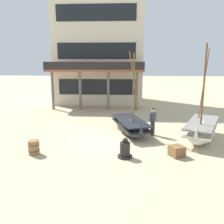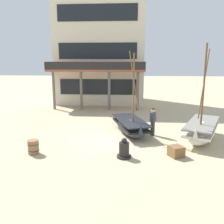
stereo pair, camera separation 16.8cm
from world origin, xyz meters
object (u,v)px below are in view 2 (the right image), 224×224
(capstan_winch, at_px, (124,150))
(harbor_building_main, at_px, (101,52))
(wooden_barrel, at_px, (33,147))
(cargo_crate, at_px, (176,151))
(fishing_boat_centre_large, at_px, (202,130))
(fishing_boat_near_left, at_px, (130,126))
(fisherman_by_hull, at_px, (153,122))

(capstan_winch, xyz_separation_m, harbor_building_main, (-2.93, 15.97, 5.00))
(wooden_barrel, relative_size, cargo_crate, 1.14)
(capstan_winch, relative_size, harbor_building_main, 0.09)
(capstan_winch, bearing_deg, wooden_barrel, 178.24)
(fishing_boat_centre_large, height_order, cargo_crate, fishing_boat_centre_large)
(fishing_boat_near_left, relative_size, cargo_crate, 8.24)
(fishing_boat_centre_large, relative_size, harbor_building_main, 0.50)
(fishing_boat_centre_large, bearing_deg, fisherman_by_hull, 163.65)
(fishing_boat_centre_large, xyz_separation_m, fisherman_by_hull, (-2.68, 0.79, 0.23))
(fishing_boat_near_left, bearing_deg, harbor_building_main, 104.96)
(fishing_boat_near_left, distance_m, capstan_winch, 3.86)
(fishing_boat_near_left, bearing_deg, capstan_winch, -94.55)
(fisherman_by_hull, bearing_deg, wooden_barrel, -150.24)
(wooden_barrel, bearing_deg, cargo_crate, 1.37)
(fishing_boat_near_left, bearing_deg, fisherman_by_hull, -9.83)
(fisherman_by_hull, distance_m, wooden_barrel, 7.02)
(fishing_boat_centre_large, height_order, capstan_winch, fishing_boat_centre_large)
(fishing_boat_centre_large, relative_size, cargo_crate, 8.75)
(fishing_boat_near_left, xyz_separation_m, cargo_crate, (2.16, -3.55, -0.25))
(fishing_boat_centre_large, distance_m, capstan_winch, 5.18)
(wooden_barrel, distance_m, harbor_building_main, 16.68)
(fisherman_by_hull, bearing_deg, harbor_building_main, 110.37)
(fishing_boat_centre_large, bearing_deg, capstan_winch, -146.93)
(fishing_boat_near_left, relative_size, wooden_barrel, 7.22)
(capstan_winch, height_order, harbor_building_main, harbor_building_main)
(cargo_crate, distance_m, harbor_building_main, 17.34)
(cargo_crate, bearing_deg, fisherman_by_hull, 103.73)
(fishing_boat_centre_large, bearing_deg, cargo_crate, -126.60)
(fishing_boat_near_left, bearing_deg, fishing_boat_centre_large, -14.21)
(fishing_boat_centre_large, relative_size, capstan_winch, 5.60)
(fishing_boat_centre_large, bearing_deg, fishing_boat_near_left, 165.79)
(fisherman_by_hull, distance_m, cargo_crate, 3.46)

